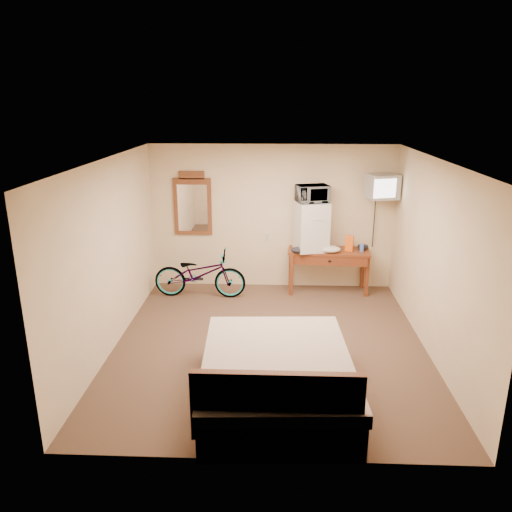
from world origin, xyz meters
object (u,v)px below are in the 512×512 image
Objects in this scene: blue_cup at (362,248)px; bicycle at (200,274)px; wall_mirror at (193,204)px; crt_television at (383,186)px; bed at (277,379)px; microwave at (312,194)px; desk at (329,257)px; mini_fridge at (311,226)px.

bicycle is (-2.72, -0.28, -0.41)m from blue_cup.
bicycle is (0.18, -0.57, -1.07)m from wall_mirror.
crt_television is 0.28× the size of bed.
microwave is 0.23× the size of bed.
crt_television is (0.83, 0.02, 1.22)m from desk.
wall_mirror is at bearing 173.37° from desk.
wall_mirror reaches higher than microwave.
desk is at bearing 177.80° from blue_cup.
crt_television is at bearing -0.49° from mini_fridge.
blue_cup is at bearing -3.54° from mini_fridge.
microwave reaches higher than bed.
crt_television is at bearing 1.55° from desk.
bed is (-0.87, -3.37, -0.34)m from desk.
desk is at bearing -178.45° from crt_television.
bed reaches higher than blue_cup.
desk is 1.27× the size of wall_mirror.
crt_television is at bearing -4.52° from wall_mirror.
crt_television reaches higher than bed.
desk is 0.91× the size of bicycle.
desk is 0.58m from blue_cup.
wall_mirror is (-2.35, 0.27, 0.84)m from desk.
crt_television is (1.14, -0.01, 0.68)m from mini_fridge.
desk is at bearing -80.71° from bicycle.
mini_fridge is at bearing 174.11° from desk.
crt_television is at bearing 63.37° from bed.
microwave is (0.00, 0.00, 0.56)m from mini_fridge.
bed is at bearing -67.94° from wall_mirror.
blue_cup is 3.68m from bed.
microwave is at bearing 80.59° from bed.
crt_television is 4.10m from bed.
wall_mirror is at bearing 173.26° from mini_fridge.
desk is at bearing -6.63° from wall_mirror.
bicycle is at bearing -174.13° from blue_cup.
desk is at bearing -21.96° from microwave.
microwave is 0.82× the size of crt_television.
bed is (-0.56, -3.40, -0.87)m from mini_fridge.
wall_mirror is 4.10m from bed.
wall_mirror is at bearing 112.06° from bed.
mini_fridge is 0.54× the size of bicycle.
bed is at bearing -155.65° from bicycle.
desk is at bearing 75.45° from bed.
mini_fridge is 6.66× the size of blue_cup.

